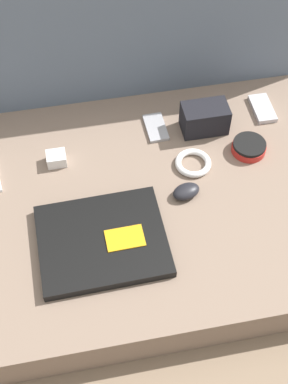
% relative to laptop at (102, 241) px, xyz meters
% --- Properties ---
extents(ground_plane, '(8.00, 8.00, 0.00)m').
position_rel_laptop_xyz_m(ground_plane, '(0.12, 0.12, -0.12)').
color(ground_plane, '#7A6651').
extents(couch_seat, '(1.13, 0.74, 0.11)m').
position_rel_laptop_xyz_m(couch_seat, '(0.12, 0.12, -0.07)').
color(couch_seat, '#7A6656').
rests_on(couch_seat, ground_plane).
extents(couch_backrest, '(1.13, 0.20, 0.51)m').
position_rel_laptop_xyz_m(couch_backrest, '(0.12, 0.59, 0.13)').
color(couch_backrest, slate).
rests_on(couch_backrest, ground_plane).
extents(laptop, '(0.30, 0.25, 0.03)m').
position_rel_laptop_xyz_m(laptop, '(0.00, 0.00, 0.00)').
color(laptop, black).
rests_on(laptop, couch_seat).
extents(computer_mouse, '(0.08, 0.07, 0.03)m').
position_rel_laptop_xyz_m(computer_mouse, '(0.23, 0.10, 0.00)').
color(computer_mouse, black).
rests_on(computer_mouse, couch_seat).
extents(speaker_puck, '(0.09, 0.09, 0.03)m').
position_rel_laptop_xyz_m(speaker_puck, '(0.43, 0.21, 0.00)').
color(speaker_puck, red).
rests_on(speaker_puck, couch_seat).
extents(phone_black, '(0.06, 0.11, 0.01)m').
position_rel_laptop_xyz_m(phone_black, '(0.20, 0.34, -0.01)').
color(phone_black, '#99999E').
rests_on(phone_black, couch_seat).
extents(phone_small, '(0.06, 0.11, 0.01)m').
position_rel_laptop_xyz_m(phone_small, '(0.51, 0.36, -0.01)').
color(phone_small, '#B7B7BC').
rests_on(phone_small, couch_seat).
extents(camera_pouch, '(0.13, 0.08, 0.08)m').
position_rel_laptop_xyz_m(camera_pouch, '(0.33, 0.32, 0.03)').
color(camera_pouch, black).
rests_on(camera_pouch, couch_seat).
extents(charger_brick, '(0.05, 0.04, 0.03)m').
position_rel_laptop_xyz_m(charger_brick, '(-0.08, 0.27, 0.00)').
color(charger_brick, silver).
rests_on(charger_brick, couch_seat).
extents(cable_coil, '(0.10, 0.10, 0.02)m').
position_rel_laptop_xyz_m(cable_coil, '(0.27, 0.19, -0.00)').
color(cable_coil, white).
rests_on(cable_coil, couch_seat).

